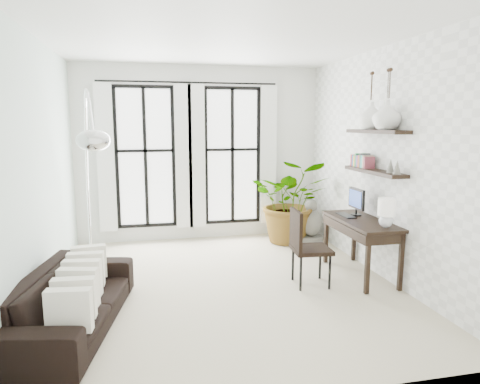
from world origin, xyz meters
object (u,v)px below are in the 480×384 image
object	(u,v)px
arc_lamp	(88,135)
buddha	(311,225)
sofa	(72,300)
plant	(291,201)
desk_chair	(305,243)
desk	(362,225)

from	to	relation	value
arc_lamp	buddha	xyz separation A→B (m)	(3.60, 1.34, -1.67)
sofa	plant	world-z (taller)	plant
plant	buddha	xyz separation A→B (m)	(0.33, -0.15, -0.43)
desk_chair	arc_lamp	bearing A→B (deg)	172.26
sofa	plant	size ratio (longest dim) A/B	1.41
desk	desk_chair	bearing A→B (deg)	-172.28
desk_chair	desk	bearing A→B (deg)	11.95
desk	desk_chair	world-z (taller)	desk
plant	desk	bearing A→B (deg)	-79.08
plant	buddha	world-z (taller)	plant
sofa	arc_lamp	bearing A→B (deg)	5.51
plant	arc_lamp	bearing A→B (deg)	-155.55
sofa	desk	size ratio (longest dim) A/B	1.55
desk	buddha	xyz separation A→B (m)	(-0.04, 1.80, -0.42)
desk	buddha	world-z (taller)	desk
desk	desk_chair	distance (m)	0.92
sofa	buddha	distance (m)	4.50
arc_lamp	desk_chair	bearing A→B (deg)	-11.97
sofa	desk	xyz separation A→B (m)	(3.74, 0.77, 0.44)
desk_chair	buddha	bearing A→B (deg)	70.28
desk_chair	arc_lamp	world-z (taller)	arc_lamp
desk	buddha	distance (m)	1.85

